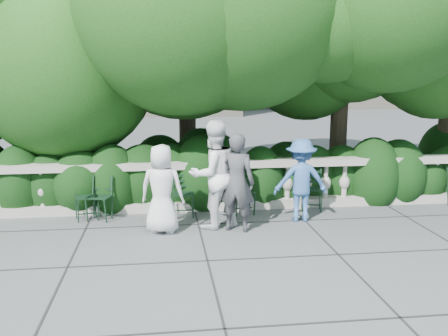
{
  "coord_description": "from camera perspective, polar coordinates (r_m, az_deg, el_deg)",
  "views": [
    {
      "loc": [
        -1.13,
        -7.91,
        2.72
      ],
      "look_at": [
        0.0,
        1.0,
        1.0
      ],
      "focal_mm": 40.0,
      "sensor_mm": 36.0,
      "label": 1
    }
  ],
  "objects": [
    {
      "name": "chair_c",
      "position": [
        9.56,
        -14.3,
        -6.04
      ],
      "size": [
        0.55,
        0.58,
        0.84
      ],
      "primitive_type": null,
      "rotation": [
        0.0,
        0.0,
        -0.27
      ],
      "color": "black",
      "rests_on": "ground"
    },
    {
      "name": "balustrade",
      "position": [
        10.03,
        -0.58,
        -2.03
      ],
      "size": [
        12.0,
        0.44,
        1.0
      ],
      "color": "#9E998E",
      "rests_on": "ground"
    },
    {
      "name": "chair_a",
      "position": [
        9.64,
        -15.21,
        -5.95
      ],
      "size": [
        0.56,
        0.58,
        0.84
      ],
      "primitive_type": null,
      "rotation": [
        0.0,
        0.0,
        0.28
      ],
      "color": "black",
      "rests_on": "ground"
    },
    {
      "name": "ground",
      "position": [
        8.44,
        0.86,
        -7.96
      ],
      "size": [
        90.0,
        90.0,
        0.0
      ],
      "primitive_type": "plane",
      "color": "#4B4D52",
      "rests_on": "ground"
    },
    {
      "name": "person_businessman",
      "position": [
        8.58,
        -7.11,
        -2.38
      ],
      "size": [
        0.85,
        0.66,
        1.54
      ],
      "primitive_type": "imported",
      "rotation": [
        0.0,
        0.0,
        2.9
      ],
      "color": "white",
      "rests_on": "ground"
    },
    {
      "name": "person_casual_man",
      "position": [
        8.78,
        -1.21,
        -0.74
      ],
      "size": [
        1.14,
        1.04,
        1.92
      ],
      "primitive_type": "imported",
      "rotation": [
        0.0,
        0.0,
        3.55
      ],
      "color": "white",
      "rests_on": "ground"
    },
    {
      "name": "chair_d",
      "position": [
        10.05,
        9.97,
        -5.04
      ],
      "size": [
        0.54,
        0.57,
        0.84
      ],
      "primitive_type": null,
      "rotation": [
        0.0,
        0.0,
        -0.23
      ],
      "color": "black",
      "rests_on": "ground"
    },
    {
      "name": "tree_canopy",
      "position": [
        11.32,
        2.14,
        17.13
      ],
      "size": [
        15.04,
        6.52,
        6.78
      ],
      "color": "#3F3023",
      "rests_on": "ground"
    },
    {
      "name": "chair_e",
      "position": [
        9.67,
        2.44,
        -5.51
      ],
      "size": [
        0.5,
        0.53,
        0.84
      ],
      "primitive_type": null,
      "rotation": [
        0.0,
        0.0,
        0.13
      ],
      "color": "black",
      "rests_on": "ground"
    },
    {
      "name": "person_older_blue",
      "position": [
        9.32,
        8.78,
        -1.37
      ],
      "size": [
        1.04,
        0.65,
        1.54
      ],
      "primitive_type": "imported",
      "rotation": [
        0.0,
        0.0,
        3.07
      ],
      "color": "#3762A5",
      "rests_on": "ground"
    },
    {
      "name": "chair_b",
      "position": [
        9.54,
        -4.63,
        -5.77
      ],
      "size": [
        0.45,
        0.49,
        0.84
      ],
      "primitive_type": null,
      "rotation": [
        0.0,
        0.0,
        -0.02
      ],
      "color": "black",
      "rests_on": "ground"
    },
    {
      "name": "shrub_hedge",
      "position": [
        11.3,
        -1.28,
        -3.09
      ],
      "size": [
        15.0,
        2.6,
        1.7
      ],
      "primitive_type": null,
      "color": "black",
      "rests_on": "ground"
    },
    {
      "name": "person_woman_grey",
      "position": [
        8.6,
        1.46,
        -1.66
      ],
      "size": [
        0.74,
        0.62,
        1.72
      ],
      "primitive_type": "imported",
      "rotation": [
        0.0,
        0.0,
        2.76
      ],
      "color": "#3B3B40",
      "rests_on": "ground"
    }
  ]
}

